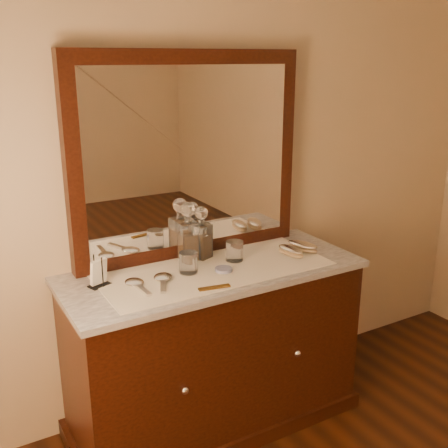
{
  "coord_description": "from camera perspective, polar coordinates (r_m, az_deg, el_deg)",
  "views": [
    {
      "loc": [
        -1.14,
        -0.12,
        1.81
      ],
      "look_at": [
        0.0,
        1.85,
        1.1
      ],
      "focal_mm": 42.89,
      "sensor_mm": 36.0,
      "label": 1
    }
  ],
  "objects": [
    {
      "name": "dresser_cabinet",
      "position": [
        2.75,
        -1.07,
        -13.3
      ],
      "size": [
        1.4,
        0.55,
        0.82
      ],
      "primitive_type": "cube",
      "color": "black",
      "rests_on": "floor"
    },
    {
      "name": "dresser_plinth",
      "position": [
        2.96,
        -1.03,
        -19.49
      ],
      "size": [
        1.46,
        0.59,
        0.08
      ],
      "primitive_type": "cube",
      "color": "black",
      "rests_on": "floor"
    },
    {
      "name": "knob_left",
      "position": [
        2.4,
        -4.19,
        -17.26
      ],
      "size": [
        0.04,
        0.04,
        0.04
      ],
      "primitive_type": "sphere",
      "color": "silver",
      "rests_on": "dresser_cabinet"
    },
    {
      "name": "knob_right",
      "position": [
        2.67,
        7.8,
        -13.49
      ],
      "size": [
        0.04,
        0.04,
        0.04
      ],
      "primitive_type": "sphere",
      "color": "silver",
      "rests_on": "dresser_cabinet"
    },
    {
      "name": "marble_top",
      "position": [
        2.56,
        -1.12,
        -5.09
      ],
      "size": [
        1.44,
        0.59,
        0.03
      ],
      "primitive_type": "cube",
      "color": "silver",
      "rests_on": "dresser_cabinet"
    },
    {
      "name": "mirror_frame",
      "position": [
        2.62,
        -3.8,
        7.17
      ],
      "size": [
        1.2,
        0.08,
        1.0
      ],
      "primitive_type": "cube",
      "color": "black",
      "rests_on": "marble_top"
    },
    {
      "name": "mirror_glass",
      "position": [
        2.59,
        -3.46,
        7.06
      ],
      "size": [
        1.06,
        0.01,
        0.86
      ],
      "primitive_type": "cube",
      "color": "white",
      "rests_on": "marble_top"
    },
    {
      "name": "lace_runner",
      "position": [
        2.54,
        -0.91,
        -4.89
      ],
      "size": [
        1.1,
        0.45,
        0.0
      ],
      "primitive_type": "cube",
      "color": "silver",
      "rests_on": "marble_top"
    },
    {
      "name": "pin_dish",
      "position": [
        2.51,
        -0.04,
        -4.87
      ],
      "size": [
        0.08,
        0.08,
        0.01
      ],
      "primitive_type": "cylinder",
      "rotation": [
        0.0,
        0.0,
        -0.01
      ],
      "color": "silver",
      "rests_on": "lace_runner"
    },
    {
      "name": "comb",
      "position": [
        2.33,
        -1.03,
        -6.78
      ],
      "size": [
        0.14,
        0.05,
        0.01
      ],
      "primitive_type": "cube",
      "rotation": [
        0.0,
        0.0,
        -0.17
      ],
      "color": "brown",
      "rests_on": "lace_runner"
    },
    {
      "name": "napkin_rack",
      "position": [
        2.41,
        -13.21,
        -5.2
      ],
      "size": [
        0.11,
        0.08,
        0.14
      ],
      "color": "black",
      "rests_on": "marble_top"
    },
    {
      "name": "decanter_left",
      "position": [
        2.63,
        -3.83,
        -1.46
      ],
      "size": [
        0.09,
        0.09,
        0.29
      ],
      "color": "#935115",
      "rests_on": "lace_runner"
    },
    {
      "name": "decanter_right",
      "position": [
        2.65,
        -2.4,
        -1.5
      ],
      "size": [
        0.1,
        0.1,
        0.26
      ],
      "color": "#935115",
      "rests_on": "lace_runner"
    },
    {
      "name": "brush_near",
      "position": [
        2.73,
        7.14,
        -2.87
      ],
      "size": [
        0.1,
        0.17,
        0.04
      ],
      "color": "tan",
      "rests_on": "lace_runner"
    },
    {
      "name": "brush_far",
      "position": [
        2.79,
        8.38,
        -2.38
      ],
      "size": [
        0.13,
        0.19,
        0.05
      ],
      "color": "tan",
      "rests_on": "lace_runner"
    },
    {
      "name": "hand_mirror_outer",
      "position": [
        2.39,
        -9.37,
        -6.27
      ],
      "size": [
        0.09,
        0.21,
        0.02
      ],
      "color": "silver",
      "rests_on": "lace_runner"
    },
    {
      "name": "hand_mirror_inner",
      "position": [
        2.43,
        -6.51,
        -5.8
      ],
      "size": [
        0.14,
        0.22,
        0.02
      ],
      "color": "silver",
      "rests_on": "lace_runner"
    },
    {
      "name": "tumblers",
      "position": [
        2.56,
        -1.28,
        -3.48
      ],
      "size": [
        0.35,
        0.11,
        0.1
      ],
      "color": "white",
      "rests_on": "lace_runner"
    }
  ]
}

